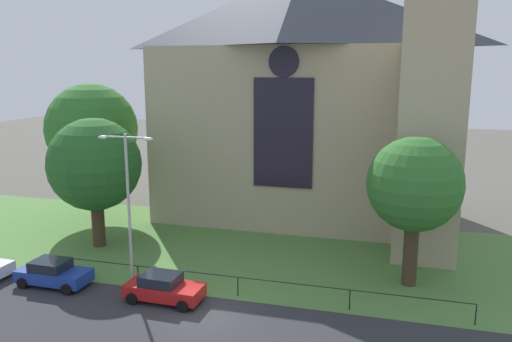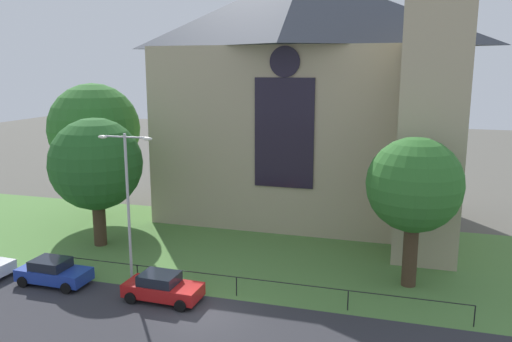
{
  "view_description": "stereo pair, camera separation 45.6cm",
  "coord_description": "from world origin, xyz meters",
  "px_view_note": "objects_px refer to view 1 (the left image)",
  "views": [
    {
      "loc": [
        8.9,
        -22.71,
        12.42
      ],
      "look_at": [
        0.33,
        8.0,
        5.96
      ],
      "focal_mm": 36.03,
      "sensor_mm": 36.0,
      "label": 1
    },
    {
      "loc": [
        9.34,
        -22.58,
        12.42
      ],
      "look_at": [
        0.33,
        8.0,
        5.96
      ],
      "focal_mm": 36.03,
      "sensor_mm": 36.0,
      "label": 2
    }
  ],
  "objects_px": {
    "tree_right_near": "(415,185)",
    "parked_car_red": "(164,288)",
    "tree_left_far": "(92,129)",
    "streetlamp_near": "(128,191)",
    "parked_car_blue": "(53,273)",
    "tree_left_near": "(95,165)",
    "church_building": "(307,94)"
  },
  "relations": [
    {
      "from": "tree_right_near",
      "to": "parked_car_red",
      "type": "height_order",
      "value": "tree_right_near"
    },
    {
      "from": "tree_left_far",
      "to": "parked_car_red",
      "type": "relative_size",
      "value": 2.63
    },
    {
      "from": "tree_left_far",
      "to": "tree_right_near",
      "type": "distance_m",
      "value": 26.21
    },
    {
      "from": "streetlamp_near",
      "to": "parked_car_blue",
      "type": "relative_size",
      "value": 2.09
    },
    {
      "from": "tree_left_far",
      "to": "streetlamp_near",
      "type": "xyz_separation_m",
      "value": [
        9.63,
        -11.43,
        -1.88
      ]
    },
    {
      "from": "tree_left_far",
      "to": "tree_right_near",
      "type": "relative_size",
      "value": 1.29
    },
    {
      "from": "tree_right_near",
      "to": "parked_car_blue",
      "type": "relative_size",
      "value": 2.05
    },
    {
      "from": "tree_right_near",
      "to": "parked_car_red",
      "type": "xyz_separation_m",
      "value": [
        -12.8,
        -5.82,
        -5.17
      ]
    },
    {
      "from": "streetlamp_near",
      "to": "tree_right_near",
      "type": "bearing_deg",
      "value": 15.39
    },
    {
      "from": "tree_right_near",
      "to": "parked_car_red",
      "type": "distance_m",
      "value": 14.98
    },
    {
      "from": "tree_left_near",
      "to": "streetlamp_near",
      "type": "distance_m",
      "value": 7.67
    },
    {
      "from": "parked_car_red",
      "to": "tree_left_near",
      "type": "bearing_deg",
      "value": 141.88
    },
    {
      "from": "church_building",
      "to": "streetlamp_near",
      "type": "relative_size",
      "value": 2.94
    },
    {
      "from": "church_building",
      "to": "tree_left_far",
      "type": "distance_m",
      "value": 17.82
    },
    {
      "from": "parked_car_blue",
      "to": "tree_left_near",
      "type": "bearing_deg",
      "value": 101.08
    },
    {
      "from": "streetlamp_near",
      "to": "church_building",
      "type": "bearing_deg",
      "value": 66.52
    },
    {
      "from": "tree_left_near",
      "to": "tree_left_far",
      "type": "relative_size",
      "value": 0.81
    },
    {
      "from": "parked_car_red",
      "to": "church_building",
      "type": "bearing_deg",
      "value": 77.66
    },
    {
      "from": "tree_left_near",
      "to": "tree_right_near",
      "type": "bearing_deg",
      "value": -2.79
    },
    {
      "from": "tree_left_near",
      "to": "tree_left_far",
      "type": "xyz_separation_m",
      "value": [
        -4.09,
        6.13,
        1.62
      ]
    },
    {
      "from": "tree_left_far",
      "to": "tree_right_near",
      "type": "height_order",
      "value": "tree_left_far"
    },
    {
      "from": "church_building",
      "to": "tree_right_near",
      "type": "relative_size",
      "value": 3.0
    },
    {
      "from": "tree_left_far",
      "to": "parked_car_blue",
      "type": "distance_m",
      "value": 15.43
    },
    {
      "from": "church_building",
      "to": "parked_car_red",
      "type": "height_order",
      "value": "church_building"
    },
    {
      "from": "tree_left_far",
      "to": "streetlamp_near",
      "type": "bearing_deg",
      "value": -49.9
    },
    {
      "from": "tree_left_near",
      "to": "parked_car_blue",
      "type": "xyz_separation_m",
      "value": [
        1.23,
        -6.7,
        -5.08
      ]
    },
    {
      "from": "tree_right_near",
      "to": "tree_left_far",
      "type": "bearing_deg",
      "value": 164.13
    },
    {
      "from": "church_building",
      "to": "parked_car_blue",
      "type": "relative_size",
      "value": 6.16
    },
    {
      "from": "parked_car_red",
      "to": "tree_left_far",
      "type": "bearing_deg",
      "value": 135.11
    },
    {
      "from": "tree_left_far",
      "to": "streetlamp_near",
      "type": "relative_size",
      "value": 1.26
    },
    {
      "from": "tree_right_near",
      "to": "parked_car_blue",
      "type": "xyz_separation_m",
      "value": [
        -19.84,
        -5.68,
        -5.17
      ]
    },
    {
      "from": "parked_car_blue",
      "to": "parked_car_red",
      "type": "height_order",
      "value": "same"
    }
  ]
}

